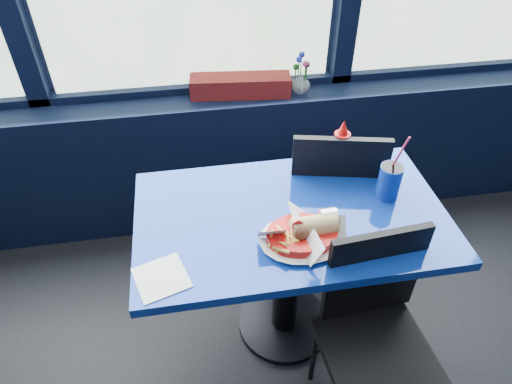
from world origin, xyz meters
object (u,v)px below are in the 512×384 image
Objects in this scene: near_table at (289,246)px; soda_cup at (389,181)px; chair_near_front at (375,324)px; planter_box at (240,86)px; ketchup_bottle at (340,149)px; chair_near_back at (321,195)px; food_basket at (303,234)px; flower_vase at (301,81)px.

soda_cup reaches higher than near_table.
planter_box is (-0.32, 1.24, 0.35)m from chair_near_front.
near_table is 0.48m from soda_cup.
ketchup_bottle reaches higher than planter_box.
ketchup_bottle is (0.03, -0.09, 0.32)m from chair_near_back.
near_table is at bearing -137.62° from ketchup_bottle.
planter_box is 0.96m from soda_cup.
chair_near_back is 2.76× the size of food_basket.
flower_vase is 1.02m from food_basket.
chair_near_back is 0.57m from food_basket.
near_table is 0.93m from flower_vase.
near_table is at bearing 67.34° from chair_near_back.
chair_near_back is at bearing 108.60° from ketchup_bottle.
ketchup_bottle is 0.82× the size of soda_cup.
flower_vase reaches higher than chair_near_back.
flower_vase reaches higher than near_table.
ketchup_bottle is (0.26, 0.23, 0.29)m from near_table.
ketchup_bottle is at bearing -88.25° from flower_vase.
flower_vase is (0.24, 0.85, 0.30)m from near_table.
near_table is 0.45m from ketchup_bottle.
chair_near_front is 1.33m from planter_box.
flower_vase is (-0.01, 1.22, 0.37)m from chair_near_front.
chair_near_front is at bearing -20.88° from food_basket.
planter_box is at bearing 175.94° from flower_vase.
soda_cup reaches higher than chair_near_front.
flower_vase reaches higher than planter_box.
soda_cup is (0.17, -0.28, 0.29)m from chair_near_back.
food_basket is at bearing -102.85° from flower_vase.
food_basket is (-0.23, -1.00, -0.08)m from flower_vase.
food_basket is at bearing -154.21° from soda_cup.
near_table is 0.39m from chair_near_back.
chair_near_back is at bearing -55.28° from planter_box.
near_table is 0.45m from chair_near_front.
chair_near_front is 0.44m from food_basket.
chair_near_back is (0.23, 0.32, -0.03)m from near_table.
chair_near_back is 0.70m from planter_box.
chair_near_front is (0.25, -0.37, -0.07)m from near_table.
food_basket is (0.01, -0.15, 0.22)m from near_table.
chair_near_front is 2.56× the size of food_basket.
chair_near_back is 0.44m from soda_cup.
flower_vase is at bearing 101.53° from soda_cup.
soda_cup is at bearing -52.51° from ketchup_bottle.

